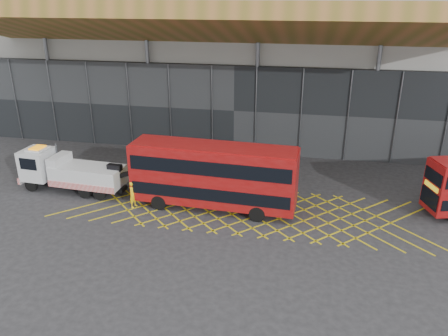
# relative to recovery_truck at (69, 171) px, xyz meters

# --- Properties ---
(ground_plane) EXTENTS (120.00, 120.00, 0.00)m
(ground_plane) POSITION_rel_recovery_truck_xyz_m (8.70, -0.69, -1.53)
(ground_plane) COLOR #272729
(road_markings) EXTENTS (26.36, 7.16, 0.01)m
(road_markings) POSITION_rel_recovery_truck_xyz_m (13.50, -0.69, -1.53)
(road_markings) COLOR gold
(road_markings) RESTS_ON ground_plane
(construction_building) EXTENTS (55.00, 23.97, 18.00)m
(construction_building) POSITION_rel_recovery_truck_xyz_m (10.62, 17.70, 7.45)
(construction_building) COLOR gray
(construction_building) RESTS_ON ground_plane
(recovery_truck) EXTENTS (9.54, 2.83, 3.31)m
(recovery_truck) POSITION_rel_recovery_truck_xyz_m (0.00, 0.00, 0.00)
(recovery_truck) COLOR black
(recovery_truck) RESTS_ON ground_plane
(bus_towed) EXTENTS (11.45, 3.26, 4.61)m
(bus_towed) POSITION_rel_recovery_truck_xyz_m (11.26, -0.77, 1.03)
(bus_towed) COLOR maroon
(bus_towed) RESTS_ON ground_plane
(worker) EXTENTS (0.62, 0.80, 1.93)m
(worker) POSITION_rel_recovery_truck_xyz_m (5.75, -1.70, -0.57)
(worker) COLOR yellow
(worker) RESTS_ON ground_plane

